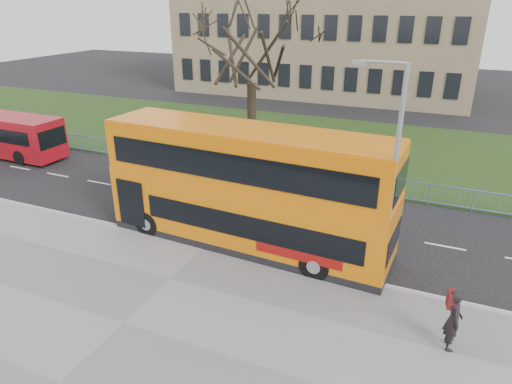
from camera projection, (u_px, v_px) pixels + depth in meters
ground at (223, 232)px, 19.92m from camera, size 120.00×120.00×0.00m
pavement at (124, 324)px, 14.18m from camera, size 80.00×10.50×0.12m
kerb at (205, 247)px, 18.58m from camera, size 80.00×0.20×0.14m
grass_verge at (316, 144)px, 32.00m from camera, size 80.00×15.40×0.08m
guard_railing at (277, 172)px, 25.29m from camera, size 40.00×0.12×1.10m
bare_tree at (252, 68)px, 27.29m from camera, size 7.72×7.72×11.03m
civic_building at (329, 24)px, 48.62m from camera, size 30.00×15.00×14.00m
yellow_bus at (247, 186)px, 17.96m from camera, size 11.72×3.37×4.86m
pedestrian at (453, 320)px, 12.82m from camera, size 0.56×0.76×1.90m
street_lamp at (390, 178)px, 14.02m from camera, size 1.63×0.20×7.67m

